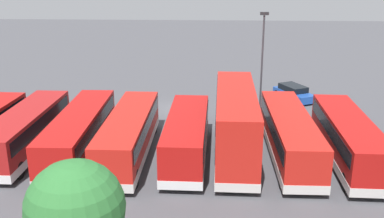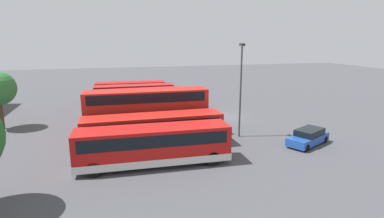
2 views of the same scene
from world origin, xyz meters
The scene contains 12 objects.
ground_plane centered at (0.00, 0.00, 0.00)m, with size 140.00×140.00×0.00m, color #47474C.
bus_single_deck_near_end centered at (-12.58, 10.56, 1.62)m, with size 2.87×11.48×2.95m.
bus_single_deck_second centered at (-8.84, 10.05, 1.62)m, with size 2.68×12.03×2.95m.
bus_double_decker_third centered at (-5.17, 10.13, 2.45)m, with size 2.80×11.78×4.55m.
bus_single_deck_fourth centered at (-1.92, 10.70, 1.62)m, with size 2.76×10.42×2.95m.
bus_single_deck_fifth centered at (2.00, 10.54, 1.62)m, with size 2.61×11.70×2.95m.
bus_single_deck_sixth centered at (5.45, 10.34, 1.62)m, with size 2.89×11.91×2.95m.
bus_single_deck_seventh centered at (9.24, 10.19, 1.62)m, with size 2.68×10.95×2.95m.
car_hatchback_silver centered at (-11.52, -3.47, 0.70)m, with size 3.67×4.86×1.43m.
lamp_post_tall centered at (-7.72, 1.56, 5.14)m, with size 0.70×0.30×8.89m.
waste_bin_yellow centered at (7.52, 0.78, 0.47)m, with size 0.60×0.60×0.95m, color #333338.
tree_midleft centered at (1.15, 24.59, 4.29)m, with size 3.53×3.53×6.08m.
Camera 1 is at (-3.57, 37.76, 12.35)m, focal length 40.77 mm.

